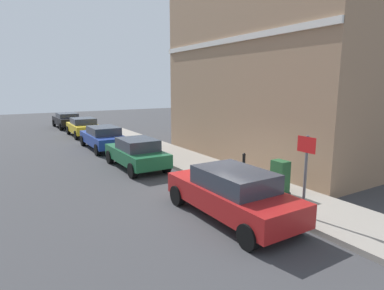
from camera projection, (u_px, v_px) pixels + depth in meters
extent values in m
plane|color=#38383A|center=(216.00, 200.00, 10.76)|extent=(80.00, 80.00, 0.00)
cube|color=gray|center=(179.00, 157.00, 16.78)|extent=(2.50, 30.00, 0.15)
cube|color=#937256|center=(287.00, 73.00, 16.61)|extent=(7.66, 11.25, 8.78)
cube|color=silver|center=(228.00, 41.00, 14.37)|extent=(0.12, 11.25, 0.24)
cube|color=maroon|center=(231.00, 197.00, 9.24)|extent=(1.77, 4.47, 0.63)
cube|color=#2D333D|center=(234.00, 179.00, 9.03)|extent=(1.55, 2.28, 0.53)
cylinder|color=black|center=(178.00, 195.00, 10.27)|extent=(0.22, 0.64, 0.64)
cylinder|color=black|center=(219.00, 187.00, 11.13)|extent=(0.22, 0.64, 0.64)
cylinder|color=black|center=(248.00, 237.00, 7.48)|extent=(0.22, 0.64, 0.64)
cylinder|color=black|center=(296.00, 221.00, 8.33)|extent=(0.22, 0.64, 0.64)
cube|color=#195933|center=(136.00, 155.00, 14.84)|extent=(1.67, 4.09, 0.58)
cube|color=#2D333D|center=(138.00, 144.00, 14.57)|extent=(1.47, 1.96, 0.52)
cylinder|color=black|center=(110.00, 157.00, 15.74)|extent=(0.22, 0.64, 0.64)
cylinder|color=black|center=(140.00, 153.00, 16.55)|extent=(0.22, 0.64, 0.64)
cylinder|color=black|center=(132.00, 171.00, 13.24)|extent=(0.22, 0.64, 0.64)
cylinder|color=black|center=(166.00, 166.00, 14.05)|extent=(0.22, 0.64, 0.64)
cube|color=navy|center=(103.00, 139.00, 19.26)|extent=(1.78, 4.51, 0.59)
cube|color=#2D333D|center=(104.00, 131.00, 19.04)|extent=(1.55, 2.18, 0.48)
cylinder|color=black|center=(83.00, 141.00, 20.33)|extent=(0.22, 0.64, 0.64)
cylinder|color=black|center=(109.00, 139.00, 21.16)|extent=(0.22, 0.64, 0.64)
cylinder|color=black|center=(97.00, 150.00, 17.47)|extent=(0.22, 0.64, 0.64)
cylinder|color=black|center=(126.00, 147.00, 18.31)|extent=(0.22, 0.64, 0.64)
cube|color=gold|center=(84.00, 128.00, 24.15)|extent=(1.83, 4.03, 0.60)
cube|color=#2D333D|center=(83.00, 121.00, 24.05)|extent=(1.59, 1.98, 0.47)
cylinder|color=black|center=(68.00, 130.00, 25.01)|extent=(0.23, 0.64, 0.64)
cylinder|color=black|center=(90.00, 129.00, 25.86)|extent=(0.23, 0.64, 0.64)
cylinder|color=black|center=(76.00, 135.00, 22.55)|extent=(0.23, 0.64, 0.64)
cylinder|color=black|center=(100.00, 133.00, 23.40)|extent=(0.23, 0.64, 0.64)
cube|color=black|center=(67.00, 121.00, 28.86)|extent=(1.85, 4.33, 0.63)
cube|color=#2D333D|center=(67.00, 115.00, 28.58)|extent=(1.60, 2.12, 0.40)
cylinder|color=black|center=(54.00, 123.00, 29.80)|extent=(0.23, 0.64, 0.64)
cylinder|color=black|center=(73.00, 122.00, 30.69)|extent=(0.23, 0.64, 0.64)
cylinder|color=black|center=(61.00, 127.00, 27.14)|extent=(0.23, 0.64, 0.64)
cylinder|color=black|center=(81.00, 125.00, 28.03)|extent=(0.23, 0.64, 0.64)
cube|color=#1E4C28|center=(280.00, 177.00, 10.86)|extent=(0.40, 0.55, 1.15)
cube|color=#333333|center=(279.00, 192.00, 10.96)|extent=(0.46, 0.61, 0.08)
cylinder|color=black|center=(244.00, 167.00, 12.59)|extent=(0.12, 0.12, 0.95)
sphere|color=black|center=(244.00, 155.00, 12.50)|extent=(0.14, 0.14, 0.14)
cylinder|color=#59595B|center=(305.00, 176.00, 8.90)|extent=(0.08, 0.08, 2.30)
cube|color=white|center=(307.00, 145.00, 8.73)|extent=(0.03, 0.56, 0.40)
cube|color=red|center=(306.00, 145.00, 8.72)|extent=(0.01, 0.60, 0.44)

